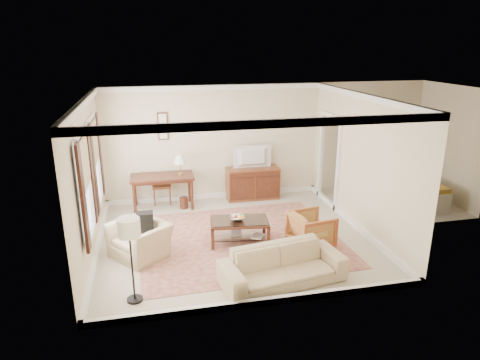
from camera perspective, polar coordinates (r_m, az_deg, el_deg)
name	(u,v)px	position (r m, az deg, el deg)	size (l,w,h in m)	color
room_shell	(233,120)	(8.23, -0.93, 8.06)	(5.51, 5.01, 2.91)	beige
annex_bedroom	(399,189)	(11.50, 20.42, -1.17)	(3.00, 2.70, 2.90)	beige
window_front	(85,186)	(7.69, -19.93, -0.82)	(0.12, 1.56, 1.80)	#CCB284
window_rear	(95,162)	(9.22, -18.76, 2.31)	(0.12, 1.56, 1.80)	#CCB284
doorway	(329,162)	(10.75, 11.80, 2.42)	(0.10, 1.12, 2.25)	white
rug	(239,240)	(8.88, -0.10, -7.95)	(4.05, 3.48, 0.01)	maroon
writing_desk	(162,180)	(10.47, -10.33, 0.01)	(1.50, 0.75, 0.82)	#522617
desk_chair	(161,183)	(10.86, -10.44, -0.39)	(0.45, 0.45, 1.05)	brown
desk_lamp	(180,165)	(10.38, -7.98, 2.05)	(0.32, 0.32, 0.50)	silver
framed_prints	(163,126)	(10.60, -10.25, 7.10)	(0.25, 0.04, 0.68)	#522617
sideboard	(253,183)	(11.03, 1.70, -0.41)	(1.34, 0.51, 0.82)	brown
tv	(253,150)	(10.77, 1.76, 4.01)	(0.94, 0.54, 0.12)	black
coffee_table	(239,225)	(8.63, -0.07, -6.02)	(1.23, 0.82, 0.49)	#522617
fruit_bowl	(237,217)	(8.56, -0.37, -5.02)	(0.42, 0.42, 0.10)	silver
book_a	(231,233)	(8.74, -1.26, -7.05)	(0.28, 0.04, 0.38)	brown
book_b	(253,235)	(8.66, 1.77, -7.35)	(0.28, 0.03, 0.38)	brown
striped_armchair	(311,228)	(8.59, 9.50, -6.34)	(0.75, 0.70, 0.77)	#963F20
club_armchair	(140,234)	(8.29, -13.22, -7.07)	(1.01, 0.66, 0.88)	tan
backpack	(145,220)	(8.27, -12.58, -5.25)	(0.32, 0.22, 0.40)	black
sofa	(283,260)	(7.29, 5.75, -10.59)	(2.09, 0.61, 0.82)	tan
floor_lamp	(129,234)	(6.64, -14.55, -6.93)	(0.34, 0.34, 1.40)	black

